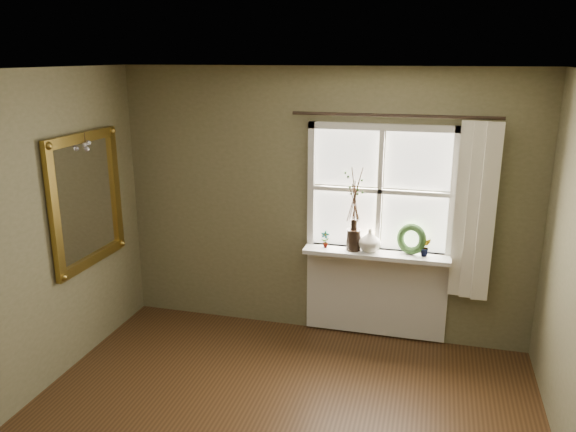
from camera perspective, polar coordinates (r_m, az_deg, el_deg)
The scene contains 13 objects.
ceiling at distance 3.05m, azimuth -4.87°, elevation 14.29°, with size 4.50×4.50×0.00m, color silver.
wall_back at distance 5.45m, azimuth 3.57°, elevation 1.23°, with size 4.00×0.10×2.60m, color #686344.
window_frame at distance 5.26m, azimuth 9.33°, elevation 2.53°, with size 1.36×0.06×1.24m.
window_sill at distance 5.32m, azimuth 8.93°, elevation -3.82°, with size 1.36×0.26×0.04m, color silver.
window_apron at distance 5.59m, azimuth 8.86°, elevation -7.69°, with size 1.36×0.04×0.88m, color silver.
dark_jug at distance 5.31m, azimuth 6.66°, elevation -2.41°, with size 0.14×0.14×0.20m, color black.
cream_vase at distance 5.29m, azimuth 8.29°, elevation -2.44°, with size 0.21×0.21×0.22m, color beige.
wreath at distance 5.30m, azimuth 12.41°, elevation -2.61°, with size 0.29×0.29×0.07m, color #2C4C22.
potted_plant_left at distance 5.36m, azimuth 3.80°, elevation -2.38°, with size 0.09×0.06×0.16m, color #2C4C22.
potted_plant_right at distance 5.27m, azimuth 13.81°, elevation -3.09°, with size 0.09×0.08×0.17m, color #2C4C22.
curtain at distance 5.19m, azimuth 18.42°, elevation 0.39°, with size 0.36×0.12×1.59m, color silver.
curtain_rod at distance 5.08m, azimuth 10.76°, elevation 9.99°, with size 0.03×0.03×1.84m, color black.
gilt_mirror at distance 5.33m, azimuth -19.77°, elevation 1.57°, with size 0.10×1.01×1.20m.
Camera 1 is at (1.02, -2.87, 2.69)m, focal length 35.00 mm.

